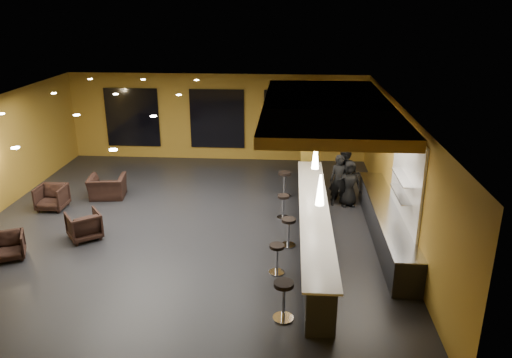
# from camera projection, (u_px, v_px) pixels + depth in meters

# --- Properties ---
(floor) EXTENTS (12.00, 13.00, 0.10)m
(floor) POSITION_uv_depth(u_px,v_px,m) (187.00, 226.00, 14.72)
(floor) COLOR black
(floor) RESTS_ON ground
(ceiling) EXTENTS (12.00, 13.00, 0.10)m
(ceiling) POSITION_uv_depth(u_px,v_px,m) (181.00, 105.00, 13.50)
(ceiling) COLOR black
(wall_back) EXTENTS (12.00, 0.10, 3.50)m
(wall_back) POSITION_uv_depth(u_px,v_px,m) (217.00, 117.00, 20.26)
(wall_back) COLOR olive
(wall_back) RESTS_ON floor
(wall_front) EXTENTS (12.00, 0.10, 3.50)m
(wall_front) POSITION_uv_depth(u_px,v_px,m) (100.00, 299.00, 7.97)
(wall_front) COLOR olive
(wall_front) RESTS_ON floor
(wall_right) EXTENTS (0.10, 13.00, 3.50)m
(wall_right) POSITION_uv_depth(u_px,v_px,m) (401.00, 173.00, 13.71)
(wall_right) COLOR olive
(wall_right) RESTS_ON floor
(wood_soffit) EXTENTS (3.60, 8.00, 0.28)m
(wood_soffit) POSITION_uv_depth(u_px,v_px,m) (327.00, 107.00, 14.24)
(wood_soffit) COLOR #AC7D32
(wood_soffit) RESTS_ON ceiling
(window_left) EXTENTS (2.20, 0.06, 2.40)m
(window_left) POSITION_uv_depth(u_px,v_px,m) (132.00, 117.00, 20.40)
(window_left) COLOR black
(window_left) RESTS_ON wall_back
(window_center) EXTENTS (2.20, 0.06, 2.40)m
(window_center) POSITION_uv_depth(u_px,v_px,m) (217.00, 119.00, 20.17)
(window_center) COLOR black
(window_center) RESTS_ON wall_back
(window_right) EXTENTS (2.20, 0.06, 2.40)m
(window_right) POSITION_uv_depth(u_px,v_px,m) (291.00, 120.00, 19.97)
(window_right) COLOR black
(window_right) RESTS_ON wall_back
(tile_backsplash) EXTENTS (0.06, 3.20, 2.40)m
(tile_backsplash) POSITION_uv_depth(u_px,v_px,m) (407.00, 177.00, 12.69)
(tile_backsplash) COLOR white
(tile_backsplash) RESTS_ON wall_right
(bar_counter) EXTENTS (0.60, 8.00, 1.00)m
(bar_counter) POSITION_uv_depth(u_px,v_px,m) (313.00, 227.00, 13.35)
(bar_counter) COLOR black
(bar_counter) RESTS_ON floor
(bar_top) EXTENTS (0.78, 8.10, 0.05)m
(bar_top) POSITION_uv_depth(u_px,v_px,m) (314.00, 209.00, 13.18)
(bar_top) COLOR beige
(bar_top) RESTS_ON bar_counter
(prep_counter) EXTENTS (0.70, 6.00, 0.86)m
(prep_counter) POSITION_uv_depth(u_px,v_px,m) (386.00, 224.00, 13.71)
(prep_counter) COLOR black
(prep_counter) RESTS_ON floor
(prep_top) EXTENTS (0.72, 6.00, 0.03)m
(prep_top) POSITION_uv_depth(u_px,v_px,m) (387.00, 209.00, 13.56)
(prep_top) COLOR silver
(prep_top) RESTS_ON prep_counter
(wall_shelf_lower) EXTENTS (0.30, 1.50, 0.03)m
(wall_shelf_lower) POSITION_uv_depth(u_px,v_px,m) (401.00, 194.00, 12.65)
(wall_shelf_lower) COLOR silver
(wall_shelf_lower) RESTS_ON wall_right
(wall_shelf_upper) EXTENTS (0.30, 1.50, 0.03)m
(wall_shelf_upper) POSITION_uv_depth(u_px,v_px,m) (403.00, 178.00, 12.50)
(wall_shelf_upper) COLOR silver
(wall_shelf_upper) RESTS_ON wall_right
(column) EXTENTS (0.60, 0.60, 3.50)m
(column) POSITION_uv_depth(u_px,v_px,m) (310.00, 138.00, 17.25)
(column) COLOR olive
(column) RESTS_ON floor
(pendant_0) EXTENTS (0.20, 0.20, 0.70)m
(pendant_0) POSITION_uv_depth(u_px,v_px,m) (320.00, 190.00, 10.85)
(pendant_0) COLOR white
(pendant_0) RESTS_ON wood_soffit
(pendant_1) EXTENTS (0.20, 0.20, 0.70)m
(pendant_1) POSITION_uv_depth(u_px,v_px,m) (315.00, 156.00, 13.20)
(pendant_1) COLOR white
(pendant_1) RESTS_ON wood_soffit
(pendant_2) EXTENTS (0.20, 0.20, 0.70)m
(pendant_2) POSITION_uv_depth(u_px,v_px,m) (312.00, 132.00, 15.54)
(pendant_2) COLOR white
(pendant_2) RESTS_ON wood_soffit
(staff_a) EXTENTS (0.64, 0.45, 1.67)m
(staff_a) POSITION_uv_depth(u_px,v_px,m) (339.00, 181.00, 15.82)
(staff_a) COLOR black
(staff_a) RESTS_ON floor
(staff_b) EXTENTS (1.06, 0.93, 1.86)m
(staff_b) POSITION_uv_depth(u_px,v_px,m) (346.00, 176.00, 15.99)
(staff_b) COLOR black
(staff_b) RESTS_ON floor
(staff_c) EXTENTS (0.79, 0.57, 1.50)m
(staff_c) POSITION_uv_depth(u_px,v_px,m) (349.00, 184.00, 15.83)
(staff_c) COLOR black
(staff_c) RESTS_ON floor
(armchair_a) EXTENTS (0.97, 0.98, 0.68)m
(armchair_a) POSITION_uv_depth(u_px,v_px,m) (9.00, 246.00, 12.68)
(armchair_a) COLOR black
(armchair_a) RESTS_ON floor
(armchair_b) EXTENTS (1.18, 1.18, 0.78)m
(armchair_b) POSITION_uv_depth(u_px,v_px,m) (84.00, 225.00, 13.74)
(armchair_b) COLOR black
(armchair_b) RESTS_ON floor
(armchair_c) EXTENTS (0.84, 0.86, 0.78)m
(armchair_c) POSITION_uv_depth(u_px,v_px,m) (52.00, 197.00, 15.67)
(armchair_c) COLOR black
(armchair_c) RESTS_ON floor
(armchair_d) EXTENTS (1.28, 1.15, 0.75)m
(armchair_d) POSITION_uv_depth(u_px,v_px,m) (107.00, 187.00, 16.57)
(armchair_d) COLOR black
(armchair_d) RESTS_ON floor
(bar_stool_0) EXTENTS (0.44, 0.44, 0.87)m
(bar_stool_0) POSITION_uv_depth(u_px,v_px,m) (284.00, 296.00, 10.19)
(bar_stool_0) COLOR silver
(bar_stool_0) RESTS_ON floor
(bar_stool_1) EXTENTS (0.38, 0.38, 0.76)m
(bar_stool_1) POSITION_uv_depth(u_px,v_px,m) (277.00, 255.00, 11.95)
(bar_stool_1) COLOR silver
(bar_stool_1) RESTS_ON floor
(bar_stool_2) EXTENTS (0.40, 0.40, 0.79)m
(bar_stool_2) POSITION_uv_depth(u_px,v_px,m) (288.00, 228.00, 13.28)
(bar_stool_2) COLOR silver
(bar_stool_2) RESTS_ON floor
(bar_stool_3) EXTENTS (0.38, 0.38, 0.74)m
(bar_stool_3) POSITION_uv_depth(u_px,v_px,m) (283.00, 203.00, 15.00)
(bar_stool_3) COLOR silver
(bar_stool_3) RESTS_ON floor
(bar_stool_4) EXTENTS (0.44, 0.44, 0.86)m
(bar_stool_4) POSITION_uv_depth(u_px,v_px,m) (284.00, 181.00, 16.63)
(bar_stool_4) COLOR silver
(bar_stool_4) RESTS_ON floor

